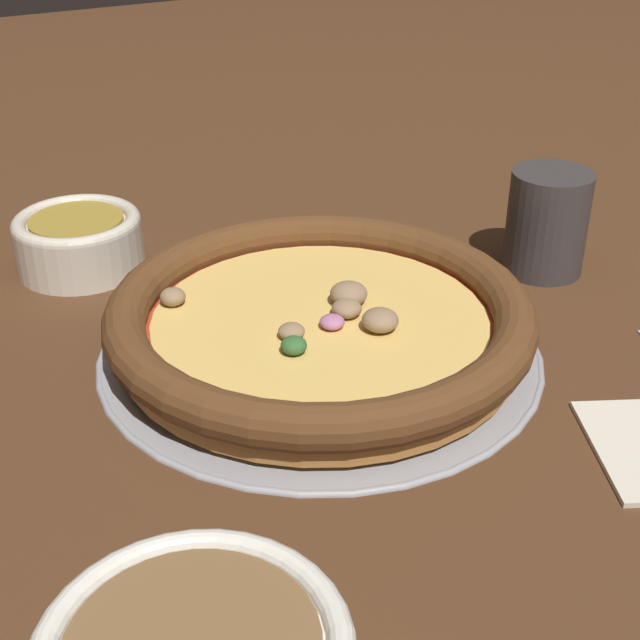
% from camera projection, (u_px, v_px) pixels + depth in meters
% --- Properties ---
extents(ground_plane, '(3.00, 3.00, 0.00)m').
position_uv_depth(ground_plane, '(320.00, 351.00, 0.72)').
color(ground_plane, '#4C2D19').
extents(pizza_tray, '(0.36, 0.36, 0.01)m').
position_uv_depth(pizza_tray, '(320.00, 347.00, 0.72)').
color(pizza_tray, '#9E9EA3').
rests_on(pizza_tray, ground_plane).
extents(pizza, '(0.34, 0.34, 0.05)m').
position_uv_depth(pizza, '(320.00, 319.00, 0.70)').
color(pizza, '#A86B33').
rests_on(pizza, pizza_tray).
extents(bowl_near, '(0.12, 0.12, 0.05)m').
position_uv_depth(bowl_near, '(79.00, 239.00, 0.83)').
color(bowl_near, beige).
rests_on(bowl_near, ground_plane).
extents(drinking_cup, '(0.07, 0.07, 0.10)m').
position_uv_depth(drinking_cup, '(547.00, 222.00, 0.82)').
color(drinking_cup, '#383333').
rests_on(drinking_cup, ground_plane).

